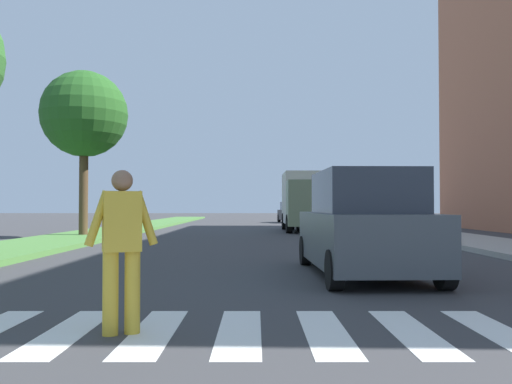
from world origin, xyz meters
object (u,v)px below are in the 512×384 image
sedan_distant (290,213)px  truck_box_delivery (305,200)px  tree_far (82,115)px  suv_crossing (362,226)px  pedestrian_performer (120,243)px  traffic_light_gantry (24,9)px  sedan_midblock (310,216)px

sedan_distant → truck_box_delivery: 14.28m
tree_far → suv_crossing: tree_far is taller
tree_far → pedestrian_performer: tree_far is taller
suv_crossing → truck_box_delivery: truck_box_delivery is taller
tree_far → truck_box_delivery: (9.71, 6.27, -3.42)m
traffic_light_gantry → truck_box_delivery: traffic_light_gantry is taller
traffic_light_gantry → sedan_midblock: 21.40m
suv_crossing → truck_box_delivery: bearing=88.1°
sedan_midblock → truck_box_delivery: (-0.24, 0.03, 0.83)m
pedestrian_performer → sedan_distant: (4.19, 36.99, -0.17)m
pedestrian_performer → truck_box_delivery: 23.11m
sedan_midblock → suv_crossing: bearing=-92.7°
truck_box_delivery → suv_crossing: bearing=-91.9°
tree_far → suv_crossing: (9.09, -11.81, -4.13)m
suv_crossing → sedan_midblock: (0.86, 18.05, -0.13)m
suv_crossing → sedan_distant: suv_crossing is taller
traffic_light_gantry → sedan_distant: 35.15m
pedestrian_performer → sedan_midblock: sedan_midblock is taller
suv_crossing → traffic_light_gantry: bearing=-159.7°
pedestrian_performer → suv_crossing: bearing=53.7°
sedan_distant → truck_box_delivery: bearing=-90.6°
pedestrian_performer → suv_crossing: (3.42, 4.66, -0.00)m
traffic_light_gantry → suv_crossing: bearing=20.3°
pedestrian_performer → sedan_midblock: bearing=79.3°
tree_far → sedan_distant: bearing=64.3°
traffic_light_gantry → suv_crossing: (5.56, 2.06, -3.39)m
suv_crossing → sedan_midblock: bearing=87.3°
suv_crossing → sedan_midblock: size_ratio=1.08×
pedestrian_performer → truck_box_delivery: (4.04, 22.74, 0.70)m
pedestrian_performer → sedan_midblock: 23.11m
sedan_distant → pedestrian_performer: bearing=-96.5°
pedestrian_performer → traffic_light_gantry: bearing=129.5°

